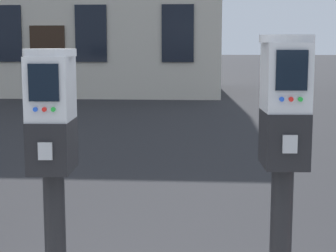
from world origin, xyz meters
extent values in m
cube|color=black|center=(-0.11, -0.13, 1.17)|extent=(0.18, 0.25, 0.21)
cube|color=#A5A8AD|center=(-0.10, -0.26, 1.17)|extent=(0.06, 0.01, 0.07)
cube|color=#B7BABF|center=(-0.11, -0.13, 1.41)|extent=(0.18, 0.24, 0.26)
cube|color=black|center=(-0.10, -0.25, 1.44)|extent=(0.12, 0.01, 0.15)
cylinder|color=blue|center=(-0.14, -0.25, 1.33)|extent=(0.02, 0.01, 0.02)
cylinder|color=red|center=(-0.10, -0.25, 1.33)|extent=(0.02, 0.01, 0.02)
cylinder|color=green|center=(-0.07, -0.25, 1.33)|extent=(0.02, 0.01, 0.02)
cylinder|color=#B7BABF|center=(-0.11, -0.13, 1.55)|extent=(0.23, 0.23, 0.03)
cube|color=black|center=(0.84, -0.13, 1.21)|extent=(0.18, 0.25, 0.22)
cube|color=#A5A8AD|center=(0.85, -0.26, 1.21)|extent=(0.06, 0.01, 0.07)
cube|color=#B7BABF|center=(0.84, -0.13, 1.46)|extent=(0.18, 0.24, 0.27)
cube|color=black|center=(0.85, -0.25, 1.49)|extent=(0.12, 0.01, 0.15)
cylinder|color=blue|center=(0.81, -0.25, 1.38)|extent=(0.02, 0.01, 0.02)
cylinder|color=red|center=(0.85, -0.25, 1.38)|extent=(0.02, 0.01, 0.02)
cylinder|color=green|center=(0.88, -0.25, 1.38)|extent=(0.02, 0.01, 0.02)
cylinder|color=#B7BABF|center=(0.84, -0.13, 1.61)|extent=(0.23, 0.23, 0.03)
cube|color=black|center=(-5.24, 13.48, 1.88)|extent=(0.90, 0.06, 1.60)
cube|color=black|center=(-2.78, 13.48, 1.88)|extent=(0.90, 0.06, 1.60)
cube|color=black|center=(-0.32, 13.48, 1.88)|extent=(0.90, 0.06, 1.60)
cube|color=black|center=(-4.05, 13.48, 1.05)|extent=(1.00, 0.07, 2.10)
camera|label=1|loc=(0.54, -2.38, 1.59)|focal=59.92mm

